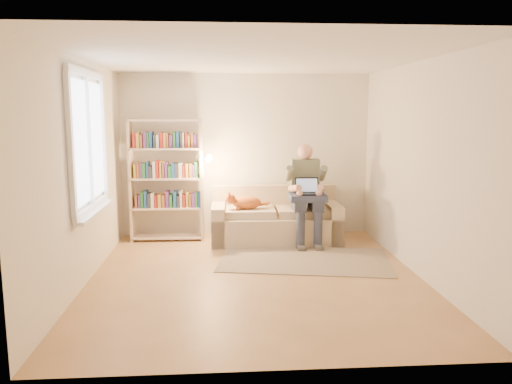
{
  "coord_description": "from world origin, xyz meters",
  "views": [
    {
      "loc": [
        -0.41,
        -5.84,
        1.98
      ],
      "look_at": [
        0.08,
        1.0,
        0.89
      ],
      "focal_mm": 35.0,
      "sensor_mm": 36.0,
      "label": 1
    }
  ],
  "objects": [
    {
      "name": "ceiling",
      "position": [
        0.0,
        0.0,
        2.6
      ],
      "size": [
        4.0,
        4.5,
        0.02
      ],
      "primitive_type": "cube",
      "color": "white",
      "rests_on": "wall_back"
    },
    {
      "name": "laptop",
      "position": [
        0.91,
        1.44,
        0.85
      ],
      "size": [
        0.35,
        0.31,
        0.3
      ],
      "rotation": [
        0.0,
        0.0,
        -0.02
      ],
      "color": "black",
      "rests_on": "blanket"
    },
    {
      "name": "sofa",
      "position": [
        0.43,
        1.74,
        0.3
      ],
      "size": [
        1.99,
        0.92,
        0.84
      ],
      "rotation": [
        0.0,
        0.0,
        -0.02
      ],
      "color": "#C4AD8A",
      "rests_on": "floor"
    },
    {
      "name": "wall_left",
      "position": [
        -2.0,
        0.0,
        1.3
      ],
      "size": [
        0.02,
        4.5,
        2.6
      ],
      "primitive_type": "cube",
      "color": "silver",
      "rests_on": "floor"
    },
    {
      "name": "rug",
      "position": [
        0.72,
        0.65,
        0.01
      ],
      "size": [
        2.47,
        1.73,
        0.01
      ],
      "primitive_type": "cube",
      "rotation": [
        0.0,
        0.0,
        -0.18
      ],
      "color": "gray",
      "rests_on": "floor"
    },
    {
      "name": "blanket",
      "position": [
        0.91,
        1.42,
        0.74
      ],
      "size": [
        0.55,
        0.45,
        0.1
      ],
      "primitive_type": "cube",
      "rotation": [
        0.0,
        0.0,
        -0.02
      ],
      "color": "#2D344F",
      "rests_on": "person"
    },
    {
      "name": "floor",
      "position": [
        0.0,
        0.0,
        0.0
      ],
      "size": [
        4.5,
        4.5,
        0.0
      ],
      "primitive_type": "plane",
      "color": "#9C7247",
      "rests_on": "ground"
    },
    {
      "name": "window",
      "position": [
        -1.95,
        0.2,
        1.38
      ],
      "size": [
        0.12,
        1.52,
        1.69
      ],
      "color": "white",
      "rests_on": "wall_left"
    },
    {
      "name": "cat",
      "position": [
        -0.05,
        1.62,
        0.64
      ],
      "size": [
        0.67,
        0.24,
        0.24
      ],
      "rotation": [
        0.0,
        0.0,
        -0.02
      ],
      "color": "orange",
      "rests_on": "sofa"
    },
    {
      "name": "wall_front",
      "position": [
        0.0,
        -2.25,
        1.3
      ],
      "size": [
        4.0,
        0.02,
        2.6
      ],
      "primitive_type": "cube",
      "color": "silver",
      "rests_on": "floor"
    },
    {
      "name": "wall_back",
      "position": [
        0.0,
        2.25,
        1.3
      ],
      "size": [
        4.0,
        0.02,
        2.6
      ],
      "primitive_type": "cube",
      "color": "silver",
      "rests_on": "floor"
    },
    {
      "name": "person",
      "position": [
        0.88,
        1.58,
        0.84
      ],
      "size": [
        0.44,
        0.7,
        1.51
      ],
      "rotation": [
        0.0,
        0.0,
        -0.02
      ],
      "color": "slate",
      "rests_on": "sofa"
    },
    {
      "name": "bookshelf",
      "position": [
        -1.24,
        1.9,
        1.05
      ],
      "size": [
        1.25,
        0.36,
        1.9
      ],
      "rotation": [
        0.0,
        0.0,
        -0.01
      ],
      "color": "beige",
      "rests_on": "floor"
    },
    {
      "name": "wall_right",
      "position": [
        2.0,
        0.0,
        1.3
      ],
      "size": [
        0.02,
        4.5,
        2.6
      ],
      "primitive_type": "cube",
      "color": "silver",
      "rests_on": "floor"
    }
  ]
}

